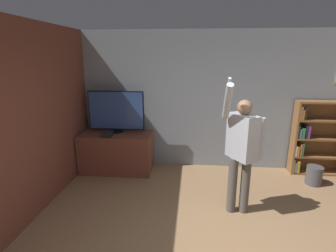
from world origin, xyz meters
name	(u,v)px	position (x,y,z in m)	size (l,w,h in m)	color
wall_back	(214,101)	(0.00, 2.99, 1.35)	(7.19, 0.09, 2.70)	gray
wall_side_brick	(45,116)	(-2.63, 1.48, 1.35)	(0.06, 4.56, 2.70)	brown
tv_ledge	(117,152)	(-1.89, 2.55, 0.38)	(1.38, 0.65, 0.76)	brown
television	(116,111)	(-1.89, 2.65, 1.18)	(1.08, 0.22, 0.81)	black
game_console	(107,134)	(-2.00, 2.39, 0.79)	(0.18, 0.24, 0.07)	black
bookshelf	(315,138)	(1.91, 2.81, 0.70)	(0.99, 0.28, 1.42)	brown
person	(242,147)	(0.27, 1.31, 1.01)	(0.58, 0.56, 1.97)	#56514C
waste_bin	(314,175)	(1.76, 2.30, 0.17)	(0.27, 0.27, 0.33)	#4C4C51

